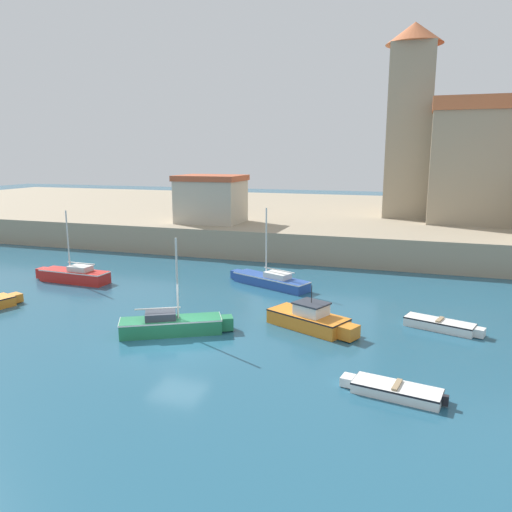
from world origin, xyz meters
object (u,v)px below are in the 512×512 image
sailboat_green_4 (173,324)px  dinghy_white_5 (394,390)px  harbor_shed_near_wharf (211,199)px  church (471,154)px  dinghy_white_0 (441,325)px  motorboat_orange_6 (311,319)px  sailboat_blue_1 (270,280)px  sailboat_red_3 (74,275)px

sailboat_green_4 → dinghy_white_5: (10.74, -3.27, -0.24)m
dinghy_white_5 → harbor_shed_near_wharf: harbor_shed_near_wharf is taller
sailboat_green_4 → dinghy_white_5: size_ratio=1.38×
church → dinghy_white_5: bearing=-97.6°
dinghy_white_0 → church: 30.33m
motorboat_orange_6 → sailboat_blue_1: bearing=120.8°
sailboat_red_3 → harbor_shed_near_wharf: size_ratio=0.95×
dinghy_white_5 → church: church is taller
sailboat_blue_1 → harbor_shed_near_wharf: bearing=128.5°
motorboat_orange_6 → harbor_shed_near_wharf: (-13.53, 18.84, 4.12)m
church → sailboat_red_3: bearing=-135.1°
dinghy_white_0 → church: church is taller
sailboat_red_3 → dinghy_white_0: bearing=-5.2°
sailboat_green_4 → harbor_shed_near_wharf: (-7.22, 21.66, 4.15)m
sailboat_red_3 → motorboat_orange_6: bearing=-13.1°
dinghy_white_5 → motorboat_orange_6: 7.53m
dinghy_white_5 → sailboat_green_4: bearing=163.1°
harbor_shed_near_wharf → sailboat_green_4: bearing=-71.6°
sailboat_red_3 → harbor_shed_near_wharf: (4.00, 14.78, 4.12)m
sailboat_red_3 → sailboat_green_4: 13.16m
sailboat_green_4 → motorboat_orange_6: bearing=24.0°
church → sailboat_blue_1: bearing=-120.1°
sailboat_blue_1 → sailboat_green_4: sailboat_blue_1 is taller
sailboat_green_4 → church: 38.04m
dinghy_white_0 → motorboat_orange_6: (-6.31, -1.89, 0.24)m
sailboat_blue_1 → church: size_ratio=0.33×
sailboat_red_3 → church: 38.83m
sailboat_blue_1 → church: (13.68, 23.60, 8.26)m
dinghy_white_0 → sailboat_blue_1: sailboat_blue_1 is taller
sailboat_red_3 → harbor_shed_near_wharf: harbor_shed_near_wharf is taller
dinghy_white_0 → dinghy_white_5: 8.19m
dinghy_white_0 → harbor_shed_near_wharf: size_ratio=0.66×
dinghy_white_0 → motorboat_orange_6: bearing=-163.3°
sailboat_green_4 → sailboat_red_3: bearing=148.5°
sailboat_red_3 → sailboat_green_4: (11.22, -6.88, -0.03)m
sailboat_blue_1 → church: bearing=59.9°
church → motorboat_orange_6: bearing=-106.8°
dinghy_white_5 → motorboat_orange_6: (-4.43, 6.08, 0.28)m
sailboat_red_3 → sailboat_green_4: bearing=-31.5°
sailboat_blue_1 → harbor_shed_near_wharf: (-9.19, 11.58, 4.20)m
sailboat_green_4 → harbor_shed_near_wharf: bearing=108.4°
dinghy_white_5 → harbor_shed_near_wharf: size_ratio=0.65×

